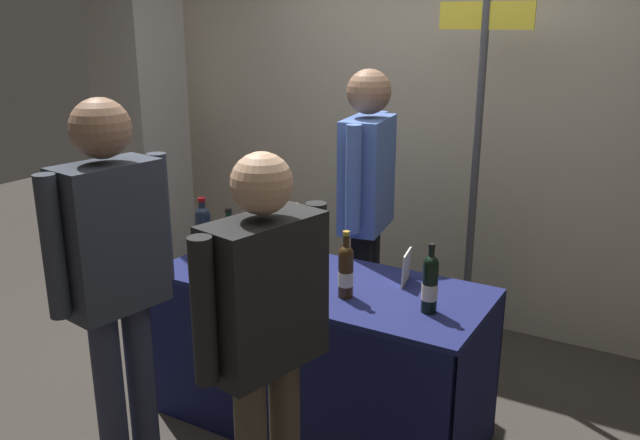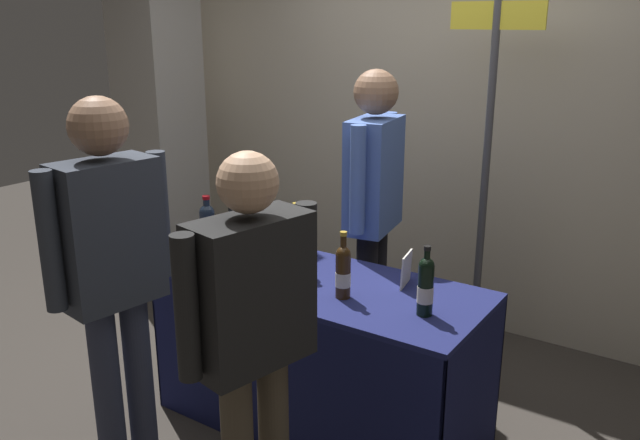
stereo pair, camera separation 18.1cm
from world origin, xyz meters
TOP-DOWN VIEW (x-y plane):
  - ground_plane at (0.00, 0.00)m, footprint 12.00×12.00m
  - back_partition at (0.00, 1.59)m, footprint 6.44×0.12m
  - concrete_pillar at (-1.95, 0.85)m, footprint 0.46×0.46m
  - tasting_table at (0.00, 0.00)m, footprint 1.59×0.68m
  - featured_wine_bottle at (-0.16, 0.04)m, footprint 0.08×0.08m
  - display_bottle_0 at (-0.48, -0.07)m, footprint 0.08×0.08m
  - display_bottle_1 at (0.57, -0.07)m, footprint 0.07×0.07m
  - display_bottle_2 at (-0.63, -0.09)m, footprint 0.08×0.08m
  - display_bottle_3 at (0.20, -0.11)m, footprint 0.07×0.07m
  - wine_glass_near_vendor at (-0.20, 0.14)m, footprint 0.07×0.07m
  - brochure_stand at (0.36, 0.17)m, footprint 0.04×0.15m
  - vendor_presenter at (-0.07, 0.63)m, footprint 0.28×0.57m
  - taster_foreground_right at (-0.49, -0.79)m, footprint 0.27×0.56m
  - taster_foreground_left at (0.22, -0.77)m, footprint 0.30×0.60m
  - booth_signpost at (0.39, 1.09)m, footprint 0.51×0.04m

SIDE VIEW (x-z plane):
  - ground_plane at x=0.00m, z-range 0.00..0.00m
  - tasting_table at x=0.00m, z-range 0.14..0.93m
  - brochure_stand at x=0.36m, z-range 0.78..0.94m
  - wine_glass_near_vendor at x=-0.20m, z-range 0.81..0.95m
  - display_bottle_3 at x=0.20m, z-range 0.76..1.06m
  - display_bottle_1 at x=0.57m, z-range 0.76..1.07m
  - display_bottle_0 at x=-0.48m, z-range 0.76..1.07m
  - taster_foreground_left at x=0.22m, z-range 0.15..1.71m
  - display_bottle_2 at x=-0.63m, z-range 0.76..1.11m
  - featured_wine_bottle at x=-0.16m, z-range 0.76..1.11m
  - taster_foreground_right at x=-0.49m, z-range 0.17..1.87m
  - vendor_presenter at x=-0.07m, z-range 0.18..1.91m
  - booth_signpost at x=0.39m, z-range 0.21..2.31m
  - back_partition at x=0.00m, z-range 0.00..2.82m
  - concrete_pillar at x=-1.95m, z-range 0.00..3.53m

